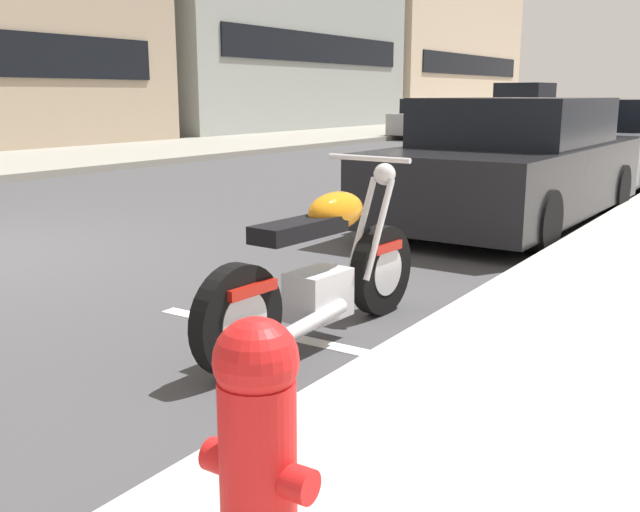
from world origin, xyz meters
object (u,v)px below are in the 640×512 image
at_px(parked_car_behind_motorcycle, 513,165).
at_px(crossing_truck, 541,108).
at_px(parked_car_mid_block, 608,143).
at_px(fire_hydrant, 258,443).
at_px(car_opposite_curb, 435,119).
at_px(parked_motorcycle, 321,274).

xyz_separation_m(parked_car_behind_motorcycle, crossing_truck, (23.31, 6.74, 0.22)).
xyz_separation_m(parked_car_mid_block, fire_hydrant, (-11.84, -1.63, -0.12)).
bearing_deg(parked_car_mid_block, crossing_truck, 19.64).
distance_m(parked_car_behind_motorcycle, car_opposite_curb, 17.28).
distance_m(parked_motorcycle, parked_car_mid_block, 9.70).
bearing_deg(car_opposite_curb, parked_motorcycle, 20.79).
bearing_deg(parked_motorcycle, car_opposite_curb, 26.55).
bearing_deg(crossing_truck, parked_car_mid_block, 115.50).
bearing_deg(fire_hydrant, parked_car_behind_motorcycle, 13.32).
height_order(parked_car_behind_motorcycle, car_opposite_curb, parked_car_behind_motorcycle).
bearing_deg(parked_motorcycle, parked_car_mid_block, 6.32).
height_order(parked_motorcycle, parked_car_behind_motorcycle, parked_car_behind_motorcycle).
bearing_deg(parked_car_behind_motorcycle, fire_hydrant, -165.57).
height_order(parked_motorcycle, fire_hydrant, parked_motorcycle).
height_order(parked_motorcycle, crossing_truck, crossing_truck).
distance_m(parked_motorcycle, crossing_truck, 29.00).
bearing_deg(crossing_truck, parked_motorcycle, 109.69).
xyz_separation_m(parked_motorcycle, parked_car_mid_block, (9.69, 0.43, 0.25)).
height_order(parked_car_behind_motorcycle, fire_hydrant, parked_car_behind_motorcycle).
bearing_deg(crossing_truck, parked_car_behind_motorcycle, 111.48).
bearing_deg(fire_hydrant, parked_car_mid_block, 7.85).
bearing_deg(car_opposite_curb, crossing_truck, 169.11).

